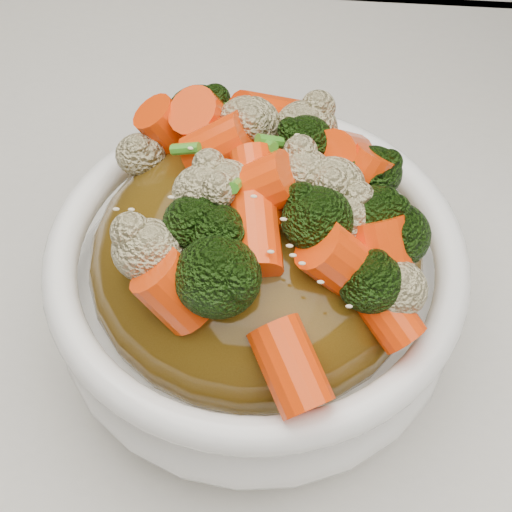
# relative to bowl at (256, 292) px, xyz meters

# --- Properties ---
(tablecloth) EXTENTS (1.20, 0.80, 0.04)m
(tablecloth) POSITION_rel_bowl_xyz_m (0.03, -0.04, -0.06)
(tablecloth) COLOR silver
(tablecloth) RESTS_ON dining_table
(bowl) EXTENTS (0.29, 0.29, 0.09)m
(bowl) POSITION_rel_bowl_xyz_m (0.00, 0.00, 0.00)
(bowl) COLOR white
(bowl) RESTS_ON tablecloth
(sauce_base) EXTENTS (0.23, 0.23, 0.10)m
(sauce_base) POSITION_rel_bowl_xyz_m (-0.00, 0.00, 0.03)
(sauce_base) COLOR #4F370D
(sauce_base) RESTS_ON bowl
(carrots) EXTENTS (0.23, 0.23, 0.05)m
(carrots) POSITION_rel_bowl_xyz_m (-0.00, 0.00, 0.10)
(carrots) COLOR #FF4208
(carrots) RESTS_ON sauce_base
(broccoli) EXTENTS (0.23, 0.23, 0.05)m
(broccoli) POSITION_rel_bowl_xyz_m (-0.00, 0.00, 0.09)
(broccoli) COLOR black
(broccoli) RESTS_ON sauce_base
(cauliflower) EXTENTS (0.23, 0.23, 0.04)m
(cauliflower) POSITION_rel_bowl_xyz_m (-0.00, 0.00, 0.09)
(cauliflower) COLOR #C2B684
(cauliflower) RESTS_ON sauce_base
(scallions) EXTENTS (0.18, 0.18, 0.02)m
(scallions) POSITION_rel_bowl_xyz_m (-0.00, 0.00, 0.10)
(scallions) COLOR #398B20
(scallions) RESTS_ON sauce_base
(sesame_seeds) EXTENTS (0.21, 0.21, 0.01)m
(sesame_seeds) POSITION_rel_bowl_xyz_m (-0.00, 0.00, 0.10)
(sesame_seeds) COLOR beige
(sesame_seeds) RESTS_ON sauce_base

